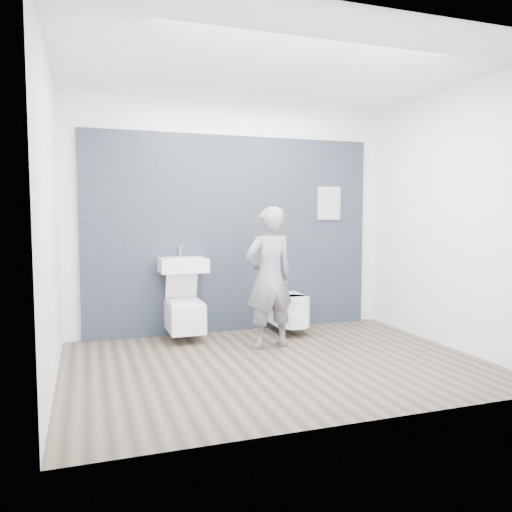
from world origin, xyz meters
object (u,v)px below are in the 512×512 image
object	(u,v)px
washbasin	(183,264)
visitor	(269,278)
toilet_square	(185,314)
toilet_rounded	(289,310)

from	to	relation	value
washbasin	visitor	bearing A→B (deg)	-39.86
toilet_square	toilet_rounded	size ratio (longest dim) A/B	1.11
toilet_rounded	visitor	size ratio (longest dim) A/B	0.44
washbasin	toilet_rounded	size ratio (longest dim) A/B	0.81
toilet_rounded	visitor	world-z (taller)	visitor
toilet_square	toilet_rounded	bearing A→B (deg)	-2.75
toilet_square	toilet_rounded	xyz separation A→B (m)	(1.27, -0.06, -0.01)
toilet_square	toilet_rounded	distance (m)	1.27
toilet_square	visitor	bearing A→B (deg)	-36.60
toilet_square	visitor	world-z (taller)	visitor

